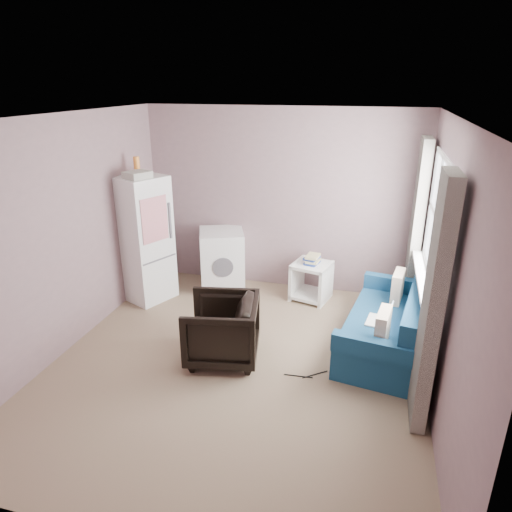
{
  "coord_description": "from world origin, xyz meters",
  "views": [
    {
      "loc": [
        1.25,
        -3.9,
        2.8
      ],
      "look_at": [
        0.05,
        0.6,
        1.0
      ],
      "focal_mm": 32.0,
      "sensor_mm": 36.0,
      "label": 1
    }
  ],
  "objects_px": {
    "side_table": "(311,278)",
    "sofa": "(389,327)",
    "armchair": "(222,326)",
    "washing_machine": "(222,258)",
    "fridge": "(144,238)"
  },
  "relations": [
    {
      "from": "armchair",
      "to": "washing_machine",
      "type": "height_order",
      "value": "washing_machine"
    },
    {
      "from": "side_table",
      "to": "sofa",
      "type": "relative_size",
      "value": 0.36
    },
    {
      "from": "washing_machine",
      "to": "side_table",
      "type": "xyz_separation_m",
      "value": [
        1.29,
        -0.05,
        -0.14
      ]
    },
    {
      "from": "armchair",
      "to": "sofa",
      "type": "bearing_deg",
      "value": 99.4
    },
    {
      "from": "side_table",
      "to": "fridge",
      "type": "bearing_deg",
      "value": -166.76
    },
    {
      "from": "washing_machine",
      "to": "sofa",
      "type": "distance_m",
      "value": 2.54
    },
    {
      "from": "sofa",
      "to": "washing_machine",
      "type": "bearing_deg",
      "value": 163.76
    },
    {
      "from": "washing_machine",
      "to": "sofa",
      "type": "relative_size",
      "value": 0.47
    },
    {
      "from": "side_table",
      "to": "sofa",
      "type": "distance_m",
      "value": 1.44
    },
    {
      "from": "armchair",
      "to": "sofa",
      "type": "xyz_separation_m",
      "value": [
        1.72,
        0.63,
        -0.1
      ]
    },
    {
      "from": "side_table",
      "to": "sofa",
      "type": "xyz_separation_m",
      "value": [
        1.01,
        -1.03,
        -0.03
      ]
    },
    {
      "from": "armchair",
      "to": "sofa",
      "type": "height_order",
      "value": "same"
    },
    {
      "from": "fridge",
      "to": "side_table",
      "type": "distance_m",
      "value": 2.29
    },
    {
      "from": "sofa",
      "to": "side_table",
      "type": "bearing_deg",
      "value": 143.35
    },
    {
      "from": "armchair",
      "to": "side_table",
      "type": "xyz_separation_m",
      "value": [
        0.71,
        1.66,
        -0.08
      ]
    }
  ]
}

